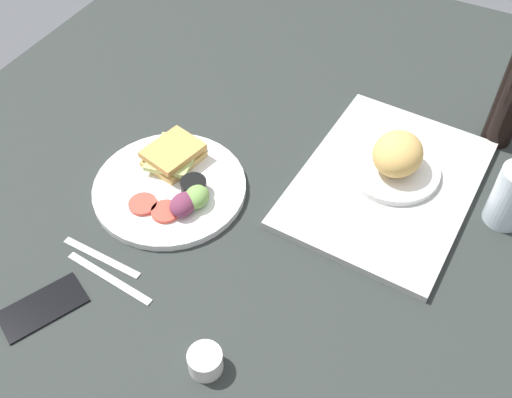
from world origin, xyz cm
name	(u,v)px	position (x,y,z in cm)	size (l,w,h in cm)	color
ground_plane	(247,205)	(0.00, 0.00, -1.50)	(190.00, 150.00, 3.00)	#282D2B
serving_tray	(387,183)	(-16.66, 23.29, 0.80)	(45.00, 33.00, 1.60)	#B2B2AD
bread_plate_near	(396,160)	(-19.40, 23.49, 5.20)	(19.17, 19.17, 9.19)	white
plate_with_salad	(173,184)	(4.23, -14.78, 1.62)	(30.86, 30.86, 5.40)	white
drinking_glass	(512,196)	(-18.80, 46.07, 6.46)	(7.40, 7.40, 12.93)	silver
soda_bottle	(511,100)	(-41.13, 40.00, 11.07)	(6.40, 6.40, 22.14)	black
espresso_cup	(205,361)	(34.34, 10.86, 2.00)	(5.60, 5.60, 4.00)	silver
fork	(101,257)	(24.87, -17.18, 0.25)	(17.00, 1.40, 0.50)	#B7B7BC
knife	(109,278)	(27.87, -13.18, 0.25)	(19.00, 1.40, 0.50)	#B7B7BC
cell_phone	(42,307)	(38.02, -19.62, 0.40)	(14.40, 7.20, 0.80)	black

